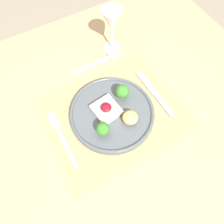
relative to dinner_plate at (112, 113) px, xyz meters
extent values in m
plane|color=gray|center=(0.00, 0.00, -0.79)|extent=(8.00, 8.00, 0.00)
cube|color=tan|center=(0.00, 0.00, -0.03)|extent=(1.20, 1.02, 0.03)
cylinder|color=tan|center=(0.53, 0.44, -0.42)|extent=(0.06, 0.06, 0.74)
cube|color=#9E895B|center=(0.00, 0.00, -0.02)|extent=(0.44, 0.36, 0.00)
cylinder|color=#4C5156|center=(0.00, 0.00, -0.01)|extent=(0.28, 0.28, 0.02)
torus|color=#4C5156|center=(0.00, 0.00, 0.00)|extent=(0.28, 0.28, 0.01)
cube|color=beige|center=(-0.02, 0.01, 0.01)|extent=(0.09, 0.09, 0.02)
ellipsoid|color=maroon|center=(-0.02, 0.01, 0.03)|extent=(0.04, 0.04, 0.01)
cylinder|color=#84B256|center=(-0.06, -0.05, 0.01)|extent=(0.01, 0.01, 0.02)
sphere|color=#387A28|center=(-0.06, -0.05, 0.03)|extent=(0.04, 0.04, 0.04)
cylinder|color=#84B256|center=(0.06, 0.04, 0.01)|extent=(0.01, 0.01, 0.02)
sphere|color=#387A28|center=(0.06, 0.04, 0.03)|extent=(0.05, 0.05, 0.05)
ellipsoid|color=tan|center=(0.03, -0.05, 0.02)|extent=(0.07, 0.06, 0.04)
cube|color=#B2B2B7|center=(-0.18, -0.03, -0.01)|extent=(0.01, 0.15, 0.01)
cube|color=#B2B2B7|center=(-0.18, 0.08, -0.01)|extent=(0.02, 0.06, 0.01)
cube|color=#B2B2B7|center=(0.17, -0.05, -0.01)|extent=(0.02, 0.09, 0.01)
cube|color=#B2B2B7|center=(0.17, 0.05, -0.01)|extent=(0.02, 0.11, 0.00)
cube|color=#B2B2B7|center=(0.03, 0.22, -0.02)|extent=(0.15, 0.01, 0.01)
ellipsoid|color=#B2B2B7|center=(0.13, 0.22, -0.01)|extent=(0.05, 0.04, 0.01)
cylinder|color=white|center=(0.14, 0.26, -0.02)|extent=(0.06, 0.06, 0.01)
cylinder|color=white|center=(0.14, 0.26, 0.03)|extent=(0.01, 0.01, 0.08)
cone|color=white|center=(0.14, 0.26, 0.11)|extent=(0.07, 0.07, 0.09)
camera|label=1|loc=(-0.16, -0.28, 0.63)|focal=35.00mm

